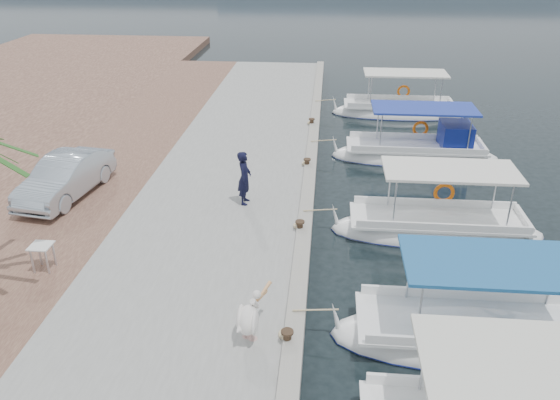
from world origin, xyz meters
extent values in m
plane|color=black|center=(0.00, 0.00, 0.00)|extent=(400.00, 400.00, 0.00)
cube|color=gray|center=(-3.00, 5.00, 0.25)|extent=(6.00, 40.00, 0.50)
cube|color=gray|center=(-0.22, 5.00, 0.56)|extent=(0.44, 40.00, 0.12)
cube|color=brown|center=(-8.00, 5.00, 0.25)|extent=(4.00, 40.00, 0.50)
cube|color=silver|center=(3.87, -5.61, 2.19)|extent=(3.73, 2.22, 0.08)
torus|color=orange|center=(4.01, -4.46, 1.00)|extent=(0.68, 0.12, 0.68)
ellipsoid|color=white|center=(3.89, -2.55, 0.05)|extent=(6.57, 2.22, 1.30)
ellipsoid|color=navy|center=(3.89, -2.55, 0.03)|extent=(6.61, 2.26, 0.22)
cube|color=white|center=(3.89, -2.55, 0.55)|extent=(5.39, 1.91, 0.08)
cube|color=#1D5A94|center=(4.05, -2.55, 2.19)|extent=(3.94, 2.04, 0.08)
cylinder|color=silver|center=(2.41, -3.38, 1.35)|extent=(0.05, 0.05, 1.60)
torus|color=orange|center=(4.19, -1.50, 1.00)|extent=(0.68, 0.12, 0.68)
ellipsoid|color=white|center=(3.89, 2.53, 0.05)|extent=(6.58, 2.03, 1.30)
ellipsoid|color=navy|center=(3.89, 2.53, 0.03)|extent=(6.61, 2.07, 0.22)
cube|color=white|center=(3.89, 2.53, 0.55)|extent=(5.39, 1.75, 0.08)
cube|color=silver|center=(4.05, 2.53, 2.19)|extent=(3.95, 1.87, 0.08)
cylinder|color=silver|center=(2.41, 1.77, 1.35)|extent=(0.05, 0.05, 1.60)
torus|color=orange|center=(4.19, 3.50, 1.00)|extent=(0.68, 0.12, 0.68)
ellipsoid|color=white|center=(4.05, 8.94, 0.05)|extent=(6.90, 2.12, 1.30)
ellipsoid|color=navy|center=(4.05, 8.94, 0.03)|extent=(6.93, 2.17, 0.22)
cube|color=white|center=(4.05, 8.94, 0.55)|extent=(5.66, 1.83, 0.08)
cube|color=#1F349B|center=(4.22, 8.94, 2.19)|extent=(4.14, 1.95, 0.08)
cylinder|color=silver|center=(2.50, 8.15, 1.35)|extent=(0.05, 0.05, 1.60)
torus|color=orange|center=(4.35, 9.95, 1.00)|extent=(0.68, 0.12, 0.68)
cube|color=navy|center=(5.60, 8.94, 1.10)|extent=(1.20, 1.49, 1.00)
ellipsoid|color=white|center=(4.03, 15.10, 0.05)|extent=(6.86, 2.07, 1.30)
ellipsoid|color=navy|center=(4.03, 15.10, 0.03)|extent=(6.90, 2.11, 0.22)
cube|color=white|center=(4.03, 15.10, 0.55)|extent=(5.63, 1.78, 0.08)
cube|color=silver|center=(4.20, 15.10, 2.19)|extent=(4.12, 1.90, 0.08)
cylinder|color=silver|center=(2.49, 14.33, 1.35)|extent=(0.05, 0.05, 1.60)
torus|color=orange|center=(4.33, 16.09, 1.00)|extent=(0.68, 0.12, 0.68)
cylinder|color=black|center=(-0.35, -3.50, 0.65)|extent=(0.18, 0.18, 0.30)
cylinder|color=black|center=(-0.35, -3.50, 0.80)|extent=(0.28, 0.28, 0.05)
cylinder|color=black|center=(-0.35, 1.50, 0.65)|extent=(0.18, 0.18, 0.30)
cylinder|color=black|center=(-0.35, 1.50, 0.80)|extent=(0.28, 0.28, 0.05)
cylinder|color=black|center=(-0.35, 6.50, 0.65)|extent=(0.18, 0.18, 0.30)
cylinder|color=black|center=(-0.35, 6.50, 0.80)|extent=(0.28, 0.28, 0.05)
cylinder|color=black|center=(-0.35, 11.50, 0.65)|extent=(0.18, 0.18, 0.30)
cylinder|color=black|center=(-0.35, 11.50, 0.80)|extent=(0.28, 0.28, 0.05)
cylinder|color=tan|center=(-1.28, -3.40, 0.66)|extent=(0.05, 0.05, 0.32)
cylinder|color=tan|center=(-1.13, -3.47, 0.66)|extent=(0.05, 0.05, 0.32)
ellipsoid|color=white|center=(-1.20, -3.43, 1.01)|extent=(0.73, 0.88, 0.59)
cylinder|color=white|center=(-1.09, -3.18, 1.27)|extent=(0.23, 0.30, 0.32)
sphere|color=white|center=(-1.05, -3.10, 1.45)|extent=(0.19, 0.19, 0.19)
cone|color=#EAA566|center=(-0.93, -2.83, 1.36)|extent=(0.33, 0.57, 0.23)
imported|color=black|center=(-2.26, 3.23, 1.40)|extent=(0.45, 0.67, 1.80)
imported|color=#ADBBC6|center=(-8.31, 3.26, 1.19)|extent=(2.04, 4.34, 1.37)
cylinder|color=silver|center=(-7.17, -1.36, 0.85)|extent=(0.06, 0.06, 0.70)
cylinder|color=silver|center=(-6.77, -1.36, 0.85)|extent=(0.06, 0.06, 0.70)
cylinder|color=silver|center=(-7.17, -0.96, 0.85)|extent=(0.06, 0.06, 0.70)
cylinder|color=silver|center=(-6.77, -0.96, 0.85)|extent=(0.06, 0.06, 0.70)
cube|color=white|center=(-6.97, -1.16, 1.21)|extent=(0.55, 0.55, 0.03)
camera|label=1|loc=(0.31, -12.76, 8.52)|focal=35.00mm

